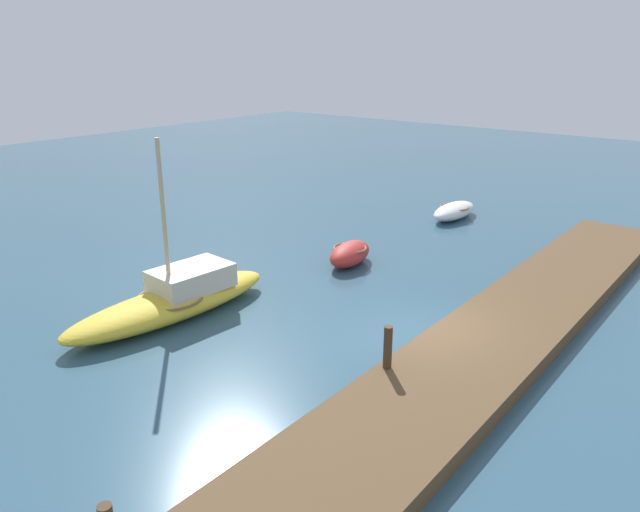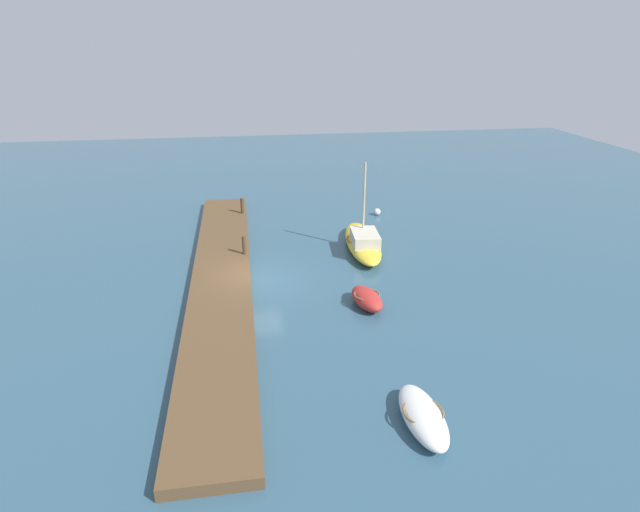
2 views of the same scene
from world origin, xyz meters
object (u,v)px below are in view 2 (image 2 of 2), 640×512
at_px(rowboat_white, 423,416).
at_px(mooring_post_mid_west, 244,245).
at_px(sailboat_yellow, 363,242).
at_px(marker_buoy, 377,212).
at_px(dinghy_red, 367,298).
at_px(mooring_post_west, 242,206).

bearing_deg(rowboat_white, mooring_post_mid_west, -159.90).
xyz_separation_m(sailboat_yellow, marker_buoy, (-6.01, 2.44, -0.28)).
xyz_separation_m(dinghy_red, marker_buoy, (-12.66, 3.83, -0.16)).
bearing_deg(mooring_post_west, rowboat_white, 14.20).
height_order(sailboat_yellow, mooring_post_mid_west, sailboat_yellow).
height_order(dinghy_red, marker_buoy, dinghy_red).
xyz_separation_m(sailboat_yellow, mooring_post_mid_west, (0.60, -6.82, 0.43)).
height_order(sailboat_yellow, marker_buoy, sailboat_yellow).
bearing_deg(dinghy_red, mooring_post_west, -169.34).
relative_size(dinghy_red, mooring_post_mid_west, 2.43).
bearing_deg(sailboat_yellow, dinghy_red, -7.61).
bearing_deg(marker_buoy, dinghy_red, -16.83).
bearing_deg(mooring_post_mid_west, dinghy_red, 41.89).
distance_m(sailboat_yellow, dinghy_red, 6.80).
bearing_deg(mooring_post_west, sailboat_yellow, 46.04).
bearing_deg(dinghy_red, mooring_post_mid_west, -149.76).
distance_m(dinghy_red, mooring_post_mid_west, 8.15).
height_order(dinghy_red, mooring_post_west, mooring_post_west).
height_order(rowboat_white, mooring_post_west, mooring_post_west).
xyz_separation_m(rowboat_white, mooring_post_west, (-21.11, -5.34, 0.61)).
relative_size(mooring_post_west, mooring_post_mid_west, 1.02).
relative_size(sailboat_yellow, dinghy_red, 2.71).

